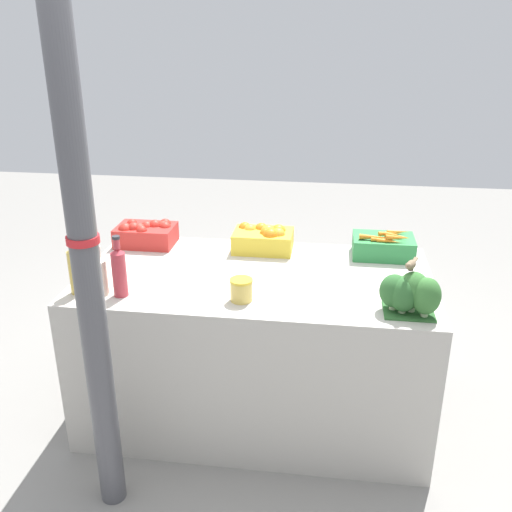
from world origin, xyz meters
TOP-DOWN VIEW (x-y plane):
  - ground_plane at (0.00, 0.00)m, footprint 10.00×10.00m
  - market_table at (0.00, 0.00)m, footprint 1.78×0.96m
  - support_pole at (-0.56, -0.72)m, footprint 0.13×0.13m
  - apple_crate at (-0.68, 0.34)m, footprint 0.33×0.23m
  - orange_crate at (0.00, 0.34)m, footprint 0.33×0.23m
  - carrot_crate at (0.66, 0.33)m, footprint 0.33×0.23m
  - broccoli_pile at (0.72, -0.33)m, footprint 0.26×0.19m
  - juice_bottle_golden at (-0.81, -0.33)m, footprint 0.06×0.06m
  - juice_bottle_cloudy at (-0.69, -0.33)m, footprint 0.08×0.08m
  - juice_bottle_ruby at (-0.59, -0.33)m, footprint 0.07×0.07m
  - pickle_jar at (-0.03, -0.30)m, footprint 0.11×0.11m
  - sparrow_bird at (0.71, -0.30)m, footprint 0.07×0.13m

SIDE VIEW (x-z plane):
  - ground_plane at x=0.00m, z-range 0.00..0.00m
  - market_table at x=0.00m, z-range 0.00..0.83m
  - pickle_jar at x=-0.03m, z-range 0.83..0.94m
  - carrot_crate at x=0.66m, z-range 0.82..0.97m
  - apple_crate at x=-0.68m, z-range 0.83..0.98m
  - orange_crate at x=0.00m, z-range 0.83..0.98m
  - broccoli_pile at x=0.72m, z-range 0.83..1.03m
  - juice_bottle_cloudy at x=-0.69m, z-range 0.81..1.05m
  - juice_bottle_golden at x=-0.81m, z-range 0.81..1.09m
  - juice_bottle_ruby at x=-0.59m, z-range 0.81..1.11m
  - sparrow_bird at x=0.71m, z-range 1.03..1.08m
  - support_pole at x=-0.56m, z-range 0.00..2.30m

